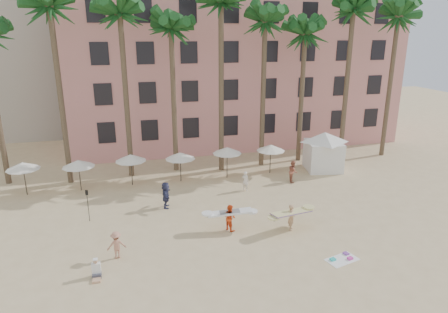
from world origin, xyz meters
TOP-DOWN VIEW (x-y plane):
  - ground at (0.00, 0.00)m, footprint 120.00×120.00m
  - pink_hotel at (7.00, 26.00)m, footprint 35.00×14.00m
  - palm_row at (0.51, 15.00)m, footprint 44.40×5.40m
  - umbrella_row at (-3.00, 12.50)m, footprint 22.50×2.70m
  - cabana at (12.00, 12.36)m, footprint 5.23×5.23m
  - beach_towel at (5.99, -1.72)m, footprint 2.00×1.44m
  - carrier_yellow at (4.59, 2.21)m, footprint 2.98×1.60m
  - carrier_white at (0.79, 3.14)m, footprint 2.88×1.11m
  - beachgoers at (-0.24, 6.97)m, footprint 15.21×9.50m
  - paddle at (-7.97, 6.57)m, footprint 0.18×0.04m
  - seated_man at (-7.16, -0.21)m, footprint 0.46×0.79m

SIDE VIEW (x-z plane):
  - ground at x=0.00m, z-range 0.00..0.00m
  - beach_towel at x=5.99m, z-range -0.04..0.10m
  - seated_man at x=-7.16m, z-range -0.16..0.87m
  - beachgoers at x=-0.24m, z-range -0.06..1.86m
  - carrier_white at x=0.79m, z-range 0.06..1.78m
  - carrier_yellow at x=4.59m, z-range 0.11..1.84m
  - paddle at x=-7.97m, z-range 0.30..2.52m
  - cabana at x=12.00m, z-range 0.32..3.82m
  - umbrella_row at x=-3.00m, z-range 0.97..3.69m
  - pink_hotel at x=7.00m, z-range 0.00..16.00m
  - palm_row at x=0.51m, z-range 4.82..21.12m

